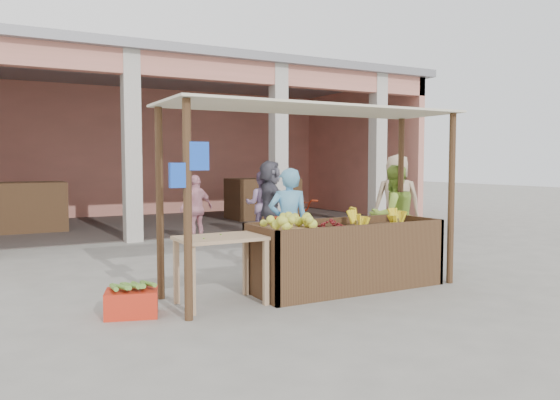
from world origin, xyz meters
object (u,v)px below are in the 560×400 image
fruit_stall (346,258)px  motorcycle (286,226)px  vendor_green (393,214)px  vendor_blue (289,220)px  side_table (221,248)px  red_crate (132,303)px

fruit_stall → motorcycle: 2.73m
vendor_green → vendor_blue: bearing=9.4°
side_table → motorcycle: 3.57m
fruit_stall → vendor_blue: vendor_blue is taller
side_table → vendor_blue: vendor_blue is taller
vendor_blue → motorcycle: (0.96, 1.80, -0.33)m
side_table → red_crate: size_ratio=1.84×
red_crate → motorcycle: bearing=54.8°
side_table → vendor_green: vendor_green is taller
side_table → vendor_green: bearing=12.2°
side_table → red_crate: bearing=178.0°
red_crate → motorcycle: size_ratio=0.28×
vendor_green → motorcycle: 2.12m
fruit_stall → red_crate: (-2.85, 0.00, -0.26)m
vendor_blue → vendor_green: (1.86, -0.08, 0.01)m
side_table → vendor_green: (3.27, 0.80, 0.19)m
fruit_stall → side_table: (-1.80, -0.01, 0.27)m
motorcycle → side_table: bearing=118.8°
fruit_stall → red_crate: size_ratio=4.68×
side_table → motorcycle: bearing=47.1°
fruit_stall → vendor_green: size_ratio=1.50×
side_table → vendor_blue: (1.41, 0.87, 0.18)m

